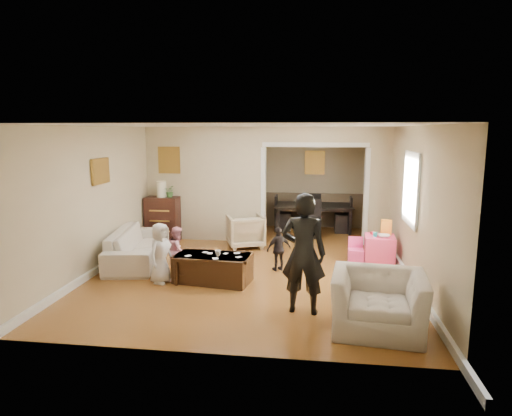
# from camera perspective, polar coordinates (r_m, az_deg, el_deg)

# --- Properties ---
(floor) EXTENTS (7.00, 7.00, 0.00)m
(floor) POSITION_cam_1_polar(r_m,az_deg,el_deg) (8.55, -0.18, -7.18)
(floor) COLOR #A4622A
(floor) RESTS_ON ground
(partition_left) EXTENTS (2.75, 0.18, 2.60)m
(partition_left) POSITION_cam_1_polar(r_m,az_deg,el_deg) (10.27, -6.45, 3.09)
(partition_left) COLOR #C2B48E
(partition_left) RESTS_ON ground
(partition_right) EXTENTS (0.55, 0.18, 2.60)m
(partition_right) POSITION_cam_1_polar(r_m,az_deg,el_deg) (10.06, 15.37, 2.65)
(partition_right) COLOR #C2B48E
(partition_right) RESTS_ON ground
(partition_header) EXTENTS (2.22, 0.18, 0.35)m
(partition_header) POSITION_cam_1_polar(r_m,az_deg,el_deg) (9.89, 7.66, 9.33)
(partition_header) COLOR #C2B48E
(partition_header) RESTS_ON partition_right
(window_pane) EXTENTS (0.03, 0.95, 1.10)m
(window_pane) POSITION_cam_1_polar(r_m,az_deg,el_deg) (7.92, 19.39, 2.36)
(window_pane) COLOR white
(window_pane) RESTS_ON ground
(framed_art_partition) EXTENTS (0.45, 0.03, 0.55)m
(framed_art_partition) POSITION_cam_1_polar(r_m,az_deg,el_deg) (10.35, -11.11, 6.08)
(framed_art_partition) COLOR brown
(framed_art_partition) RESTS_ON partition_left
(framed_art_sofa_wall) EXTENTS (0.03, 0.55, 0.40)m
(framed_art_sofa_wall) POSITION_cam_1_polar(r_m,az_deg,el_deg) (8.44, -19.39, 4.51)
(framed_art_sofa_wall) COLOR brown
(framed_art_alcove) EXTENTS (0.45, 0.03, 0.55)m
(framed_art_alcove) POSITION_cam_1_polar(r_m,az_deg,el_deg) (11.56, 7.58, 5.82)
(framed_art_alcove) COLOR brown
(sofa) EXTENTS (1.22, 2.30, 0.64)m
(sofa) POSITION_cam_1_polar(r_m,az_deg,el_deg) (8.90, -14.93, -4.70)
(sofa) COLOR beige
(sofa) RESTS_ON ground
(armchair_back) EXTENTS (0.97, 0.99, 0.70)m
(armchair_back) POSITION_cam_1_polar(r_m,az_deg,el_deg) (9.67, -1.38, -2.99)
(armchair_back) COLOR tan
(armchair_back) RESTS_ON ground
(armchair_front) EXTENTS (1.25, 1.12, 0.75)m
(armchair_front) POSITION_cam_1_polar(r_m,az_deg,el_deg) (5.94, 15.45, -11.61)
(armchair_front) COLOR beige
(armchair_front) RESTS_ON ground
(dresser) EXTENTS (0.74, 0.42, 1.02)m
(dresser) POSITION_cam_1_polar(r_m,az_deg,el_deg) (10.37, -11.92, -1.41)
(dresser) COLOR #361710
(dresser) RESTS_ON ground
(table_lamp) EXTENTS (0.22, 0.22, 0.36)m
(table_lamp) POSITION_cam_1_polar(r_m,az_deg,el_deg) (10.26, -12.06, 2.39)
(table_lamp) COLOR #FBF4CD
(table_lamp) RESTS_ON dresser
(potted_plant) EXTENTS (0.25, 0.21, 0.27)m
(potted_plant) POSITION_cam_1_polar(r_m,az_deg,el_deg) (10.20, -10.99, 2.13)
(potted_plant) COLOR #447433
(potted_plant) RESTS_ON dresser
(coffee_table) EXTENTS (1.33, 0.80, 0.47)m
(coffee_table) POSITION_cam_1_polar(r_m,az_deg,el_deg) (7.55, -5.56, -7.72)
(coffee_table) COLOR #371F11
(coffee_table) RESTS_ON ground
(coffee_cup) EXTENTS (0.12, 0.12, 0.09)m
(coffee_cup) POSITION_cam_1_polar(r_m,az_deg,el_deg) (7.40, -4.93, -5.81)
(coffee_cup) COLOR silver
(coffee_cup) RESTS_ON coffee_table
(play_table) EXTENTS (0.59, 0.59, 0.53)m
(play_table) POSITION_cam_1_polar(r_m,az_deg,el_deg) (8.85, 15.61, -5.16)
(play_table) COLOR #FF4379
(play_table) RESTS_ON ground
(cereal_box) EXTENTS (0.20, 0.08, 0.30)m
(cereal_box) POSITION_cam_1_polar(r_m,az_deg,el_deg) (8.87, 16.41, -2.40)
(cereal_box) COLOR yellow
(cereal_box) RESTS_ON play_table
(cyan_cup) EXTENTS (0.08, 0.08, 0.08)m
(cyan_cup) POSITION_cam_1_polar(r_m,az_deg,el_deg) (8.72, 15.10, -3.30)
(cyan_cup) COLOR #25B6B9
(cyan_cup) RESTS_ON play_table
(toy_block) EXTENTS (0.09, 0.08, 0.05)m
(toy_block) POSITION_cam_1_polar(r_m,az_deg,el_deg) (8.88, 14.82, -3.14)
(toy_block) COLOR red
(toy_block) RESTS_ON play_table
(play_bowl) EXTENTS (0.24, 0.24, 0.06)m
(play_bowl) POSITION_cam_1_polar(r_m,az_deg,el_deg) (8.67, 16.14, -3.49)
(play_bowl) COLOR white
(play_bowl) RESTS_ON play_table
(dining_table) EXTENTS (1.99, 1.21, 0.68)m
(dining_table) POSITION_cam_1_polar(r_m,az_deg,el_deg) (11.23, 7.33, -1.31)
(dining_table) COLOR black
(dining_table) RESTS_ON ground
(adult_person) EXTENTS (0.67, 0.48, 1.70)m
(adult_person) POSITION_cam_1_polar(r_m,az_deg,el_deg) (6.15, 6.12, -5.84)
(adult_person) COLOR black
(adult_person) RESTS_ON ground
(child_kneel_a) EXTENTS (0.47, 0.58, 1.02)m
(child_kneel_a) POSITION_cam_1_polar(r_m,az_deg,el_deg) (7.57, -12.17, -5.68)
(child_kneel_a) COLOR silver
(child_kneel_a) RESTS_ON ground
(child_kneel_b) EXTENTS (0.40, 0.47, 0.86)m
(child_kneel_b) POSITION_cam_1_polar(r_m,az_deg,el_deg) (7.95, -10.04, -5.43)
(child_kneel_b) COLOR pink
(child_kneel_b) RESTS_ON ground
(child_toddler) EXTENTS (0.51, 0.41, 0.81)m
(child_toddler) POSITION_cam_1_polar(r_m,az_deg,el_deg) (8.05, 2.96, -5.28)
(child_toddler) COLOR black
(child_toddler) RESTS_ON ground
(craft_papers) EXTENTS (0.97, 0.48, 0.00)m
(craft_papers) POSITION_cam_1_polar(r_m,az_deg,el_deg) (7.46, -5.11, -6.04)
(craft_papers) COLOR white
(craft_papers) RESTS_ON coffee_table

